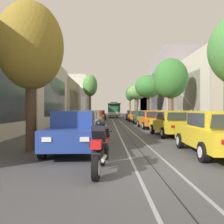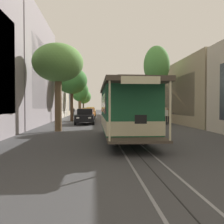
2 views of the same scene
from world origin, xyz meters
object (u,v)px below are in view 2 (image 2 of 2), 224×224
object	(u,v)px
parked_car_orange_fourth_left	(124,113)
street_tree_kerb_right_second	(80,92)
street_tree_kerb_left_second	(157,66)
fire_hydrant	(82,113)
parked_car_blue_near_left	(114,111)
parked_car_maroon_sixth_left	(138,117)
parked_car_black_sixth_right	(85,116)
street_tree_kerb_left_near	(122,96)
motorcycle_with_rider	(108,111)
parked_car_orange_fifth_right	(88,114)
pedestrian_on_left_pavement	(166,115)
street_tree_kerb_right_near	(83,97)
parked_car_green_fourth_right	(88,113)
parked_car_yellow_second_right	(90,111)
street_tree_kerb_right_mid	(72,81)
parked_car_navy_fifth_left	(130,114)
pedestrian_crossing_far	(73,111)
parked_car_white_second_left	(117,111)
parked_car_yellow_near_right	(91,111)
parked_car_white_mid_left	(120,112)
cable_car_trolley	(125,110)
parked_car_orange_mid_right	(90,112)
pedestrian_on_right_pavement	(168,115)
street_tree_kerb_right_fourth	(58,64)

from	to	relation	value
parked_car_orange_fourth_left	street_tree_kerb_right_second	size ratio (longest dim) A/B	0.71
street_tree_kerb_left_second	fire_hydrant	distance (m)	25.37
parked_car_blue_near_left	parked_car_maroon_sixth_left	world-z (taller)	same
parked_car_black_sixth_right	street_tree_kerb_left_near	bearing A→B (deg)	-103.70
parked_car_orange_fourth_left	motorcycle_with_rider	size ratio (longest dim) A/B	2.21
parked_car_orange_fifth_right	street_tree_kerb_right_second	xyz separation A→B (m)	(1.74, -12.06, 3.58)
pedestrian_on_left_pavement	street_tree_kerb_right_near	bearing A→B (deg)	-72.81
street_tree_kerb_left_near	parked_car_green_fourth_right	bearing A→B (deg)	67.90
parked_car_maroon_sixth_left	parked_car_black_sixth_right	distance (m)	5.44
parked_car_yellow_second_right	pedestrian_on_left_pavement	world-z (taller)	pedestrian_on_left_pavement
pedestrian_on_left_pavement	parked_car_black_sixth_right	bearing A→B (deg)	-11.41
street_tree_kerb_right_mid	motorcycle_with_rider	size ratio (longest dim) A/B	3.33
parked_car_yellow_second_right	parked_car_green_fourth_right	xyz separation A→B (m)	(0.04, 12.31, 0.00)
parked_car_blue_near_left	parked_car_orange_fifth_right	bearing A→B (deg)	77.61
parked_car_navy_fifth_left	fire_hydrant	xyz separation A→B (m)	(6.93, -16.41, -0.38)
motorcycle_with_rider	pedestrian_crossing_far	distance (m)	14.94
parked_car_white_second_left	street_tree_kerb_right_near	bearing A→B (deg)	-43.66
motorcycle_with_rider	pedestrian_on_left_pavement	xyz separation A→B (m)	(-3.85, 33.75, 0.33)
parked_car_green_fourth_right	motorcycle_with_rider	xyz separation A→B (m)	(-4.23, -20.73, -0.15)
parked_car_orange_fourth_left	parked_car_yellow_near_right	world-z (taller)	same
parked_car_orange_fifth_right	street_tree_kerb_left_near	bearing A→B (deg)	-106.51
parked_car_orange_fifth_right	street_tree_kerb_left_second	distance (m)	11.21
parked_car_white_mid_left	parked_car_yellow_near_right	world-z (taller)	same
street_tree_kerb_right_second	parked_car_yellow_near_right	bearing A→B (deg)	-98.08
parked_car_blue_near_left	pedestrian_on_left_pavement	world-z (taller)	pedestrian_on_left_pavement
pedestrian_crossing_far	street_tree_kerb_left_near	bearing A→B (deg)	-135.41
street_tree_kerb_left_near	pedestrian_on_left_pavement	bearing A→B (deg)	91.87
parked_car_white_second_left	parked_car_orange_fifth_right	world-z (taller)	same
parked_car_maroon_sixth_left	parked_car_yellow_near_right	xyz separation A→B (m)	(5.17, -31.15, 0.00)
parked_car_green_fourth_right	street_tree_kerb_right_second	bearing A→B (deg)	-75.08
parked_car_green_fourth_right	street_tree_kerb_left_second	size ratio (longest dim) A/B	0.57
parked_car_white_mid_left	street_tree_kerb_right_near	world-z (taller)	street_tree_kerb_right_near
parked_car_yellow_near_right	cable_car_trolley	distance (m)	41.56
street_tree_kerb_right_mid	parked_car_orange_fourth_left	bearing A→B (deg)	-138.79
pedestrian_crossing_far	parked_car_yellow_second_right	bearing A→B (deg)	-121.99
parked_car_white_second_left	parked_car_yellow_near_right	bearing A→B (deg)	-52.70
parked_car_white_second_left	street_tree_kerb_right_near	world-z (taller)	street_tree_kerb_right_near
parked_car_yellow_near_right	street_tree_kerb_right_near	distance (m)	3.58
parked_car_white_second_left	parked_car_orange_fifth_right	size ratio (longest dim) A/B	1.01
street_tree_kerb_right_near	parked_car_white_second_left	bearing A→B (deg)	136.34
parked_car_navy_fifth_left	fire_hydrant	bearing A→B (deg)	-67.12
parked_car_white_mid_left	parked_car_yellow_near_right	distance (m)	13.68
parked_car_yellow_second_right	parked_car_orange_fifth_right	bearing A→B (deg)	90.27
street_tree_kerb_right_mid	cable_car_trolley	bearing A→B (deg)	105.30
parked_car_orange_mid_right	street_tree_kerb_right_mid	distance (m)	13.61
pedestrian_on_right_pavement	pedestrian_crossing_far	xyz separation A→B (m)	(11.61, -19.20, 0.00)
motorcycle_with_rider	parked_car_navy_fifth_left	bearing A→B (deg)	92.56
parked_car_green_fourth_right	street_tree_kerb_left_second	distance (m)	15.85
street_tree_kerb_right_fourth	parked_car_green_fourth_right	bearing A→B (deg)	-95.11
parked_car_yellow_near_right	parked_car_orange_fifth_right	world-z (taller)	same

